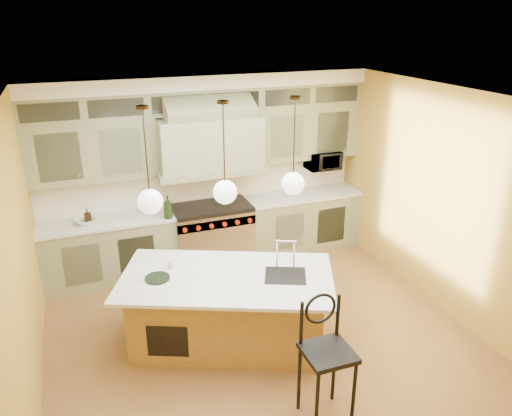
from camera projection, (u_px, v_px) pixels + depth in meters
name	position (u px, v px, depth m)	size (l,w,h in m)	color
floor	(262.00, 338.00, 6.10)	(5.00, 5.00, 0.00)	brown
ceiling	(263.00, 99.00, 5.03)	(5.00, 5.00, 0.00)	white
wall_back	(204.00, 168.00, 7.74)	(5.00, 5.00, 0.00)	#B18A30
wall_front	(397.00, 370.00, 3.40)	(5.00, 5.00, 0.00)	#B18A30
wall_left	(18.00, 268.00, 4.74)	(5.00, 5.00, 0.00)	#B18A30
wall_right	(444.00, 202.00, 6.39)	(5.00, 5.00, 0.00)	#B18A30
back_cabinetry	(208.00, 175.00, 7.52)	(5.00, 0.77, 2.90)	gray
range	(212.00, 234.00, 7.79)	(1.20, 0.74, 0.96)	silver
kitchen_island	(228.00, 308.00, 5.87)	(2.72, 2.14, 1.35)	olive
counter_stool	(326.00, 352.00, 4.68)	(0.46, 0.46, 1.29)	black
microwave	(323.00, 160.00, 8.17)	(0.54, 0.37, 0.30)	black
oil_bottle_a	(168.00, 207.00, 7.14)	(0.13, 0.13, 0.34)	black
oil_bottle_b	(88.00, 216.00, 7.00)	(0.09, 0.10, 0.21)	black
fruit_bowl	(86.00, 221.00, 7.01)	(0.29, 0.29, 0.07)	white
cup	(171.00, 264.00, 5.84)	(0.09, 0.09, 0.09)	white
pendant_left	(150.00, 199.00, 5.06)	(0.26, 0.26, 1.11)	#2D2319
pendant_center	(225.00, 190.00, 5.33)	(0.26, 0.26, 1.11)	#2D2319
pendant_right	(293.00, 181.00, 5.59)	(0.26, 0.26, 1.11)	#2D2319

